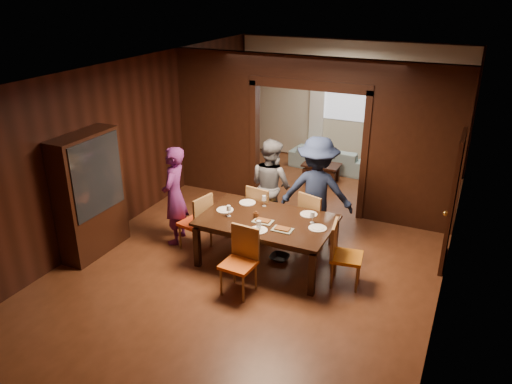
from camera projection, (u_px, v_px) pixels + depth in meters
The scene contains 32 objects.
floor at pixel (274, 241), 8.54m from camera, with size 9.00×9.00×0.00m, color #572E18.
ceiling at pixel (276, 70), 7.40m from camera, with size 5.50×9.00×0.02m, color silver.
room_walls at pixel (313, 129), 9.52m from camera, with size 5.52×9.01×2.90m.
person_purple at pixel (174, 196), 8.25m from camera, with size 0.61×0.40×1.68m, color #632265.
person_grey at pixel (271, 186), 8.66m from camera, with size 0.81×0.63×1.67m, color slate.
person_navy at pixel (317, 191), 8.18m from camera, with size 1.20×0.69×1.86m, color #1A2441.
sofa at pixel (331, 158), 11.71m from camera, with size 1.87×0.73×0.55m, color #90B5BC.
serving_bowl at pixel (280, 215), 7.66m from camera, with size 0.31×0.31×0.08m, color black.
dining_table at pixel (267, 241), 7.77m from camera, with size 2.02×1.26×0.76m, color black.
coffee_table at pixel (321, 172), 11.01m from camera, with size 0.80×0.50×0.40m, color black.
chair_left at pixel (195, 221), 8.16m from camera, with size 0.44×0.44×0.97m, color #E24215, non-canonical shape.
chair_right at pixel (347, 255), 7.17m from camera, with size 0.44×0.44×0.97m, color orange, non-canonical shape.
chair_far_l at pixel (264, 211), 8.53m from camera, with size 0.44×0.44×0.97m, color orange, non-canonical shape.
chair_far_r at pixel (316, 218), 8.26m from camera, with size 0.44×0.44×0.97m, color #C97412, non-canonical shape.
chair_near at pixel (238, 263), 6.97m from camera, with size 0.44×0.44×0.97m, color #DB5814, non-canonical shape.
hutch at pixel (90, 195), 7.87m from camera, with size 0.40×1.20×2.00m, color black.
door_right at pixel (453, 202), 7.50m from camera, with size 0.06×0.90×2.10m, color black.
window_far at pixel (349, 93), 11.57m from camera, with size 1.20×0.03×1.30m, color silver.
curtain_left at pixel (317, 109), 12.01m from camera, with size 0.35×0.06×2.40m, color white.
curtain_right at pixel (379, 116), 11.43m from camera, with size 0.35×0.06×2.40m, color white.
plate_left at pixel (225, 210), 7.91m from camera, with size 0.27×0.27×0.01m, color white.
plate_far_l at pixel (247, 203), 8.16m from camera, with size 0.27×0.27×0.01m, color white.
plate_far_r at pixel (309, 214), 7.76m from camera, with size 0.27×0.27×0.01m, color silver.
plate_right at pixel (318, 228), 7.33m from camera, with size 0.27×0.27×0.01m, color silver.
plate_near at pixel (258, 230), 7.27m from camera, with size 0.27×0.27×0.01m, color white.
platter_a at pixel (263, 221), 7.52m from camera, with size 0.30×0.20×0.04m, color gray.
platter_b at pixel (282, 229), 7.27m from camera, with size 0.30×0.20×0.04m, color gray.
wineglass_left at pixel (229, 211), 7.68m from camera, with size 0.08×0.08×0.18m, color silver, non-canonical shape.
wineglass_far at pixel (264, 201), 8.02m from camera, with size 0.08×0.08×0.18m, color white, non-canonical shape.
wineglass_right at pixel (312, 217), 7.46m from camera, with size 0.08×0.08×0.18m, color white, non-canonical shape.
tumbler at pixel (259, 225), 7.28m from camera, with size 0.07×0.07×0.14m, color white.
condiment_jar at pixel (256, 215), 7.63m from camera, with size 0.08×0.08×0.11m, color #472410, non-canonical shape.
Camera 1 is at (2.88, -6.95, 4.14)m, focal length 35.00 mm.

